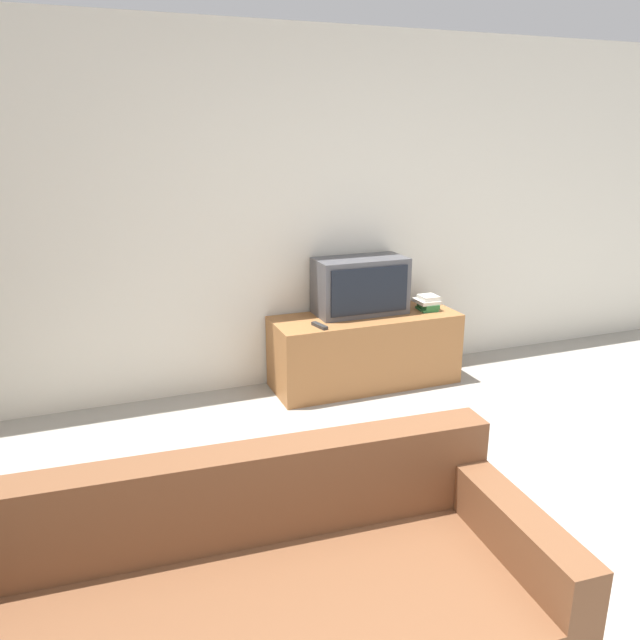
{
  "coord_description": "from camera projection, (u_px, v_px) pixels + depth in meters",
  "views": [
    {
      "loc": [
        -1.46,
        -1.36,
        1.89
      ],
      "look_at": [
        -0.06,
        2.28,
        0.7
      ],
      "focal_mm": 35.0,
      "sensor_mm": 36.0,
      "label": 1
    }
  ],
  "objects": [
    {
      "name": "wall_back",
      "position": [
        292.0,
        214.0,
        4.6
      ],
      "size": [
        9.0,
        0.06,
        2.6
      ],
      "color": "silver",
      "rests_on": "ground_plane"
    },
    {
      "name": "tv_stand",
      "position": [
        365.0,
        350.0,
        4.78
      ],
      "size": [
        1.42,
        0.51,
        0.55
      ],
      "color": "#9E6638",
      "rests_on": "ground_plane"
    },
    {
      "name": "television",
      "position": [
        360.0,
        286.0,
        4.71
      ],
      "size": [
        0.69,
        0.35,
        0.43
      ],
      "color": "#4C4C51",
      "rests_on": "tv_stand"
    },
    {
      "name": "couch",
      "position": [
        239.0,
        633.0,
        2.09
      ],
      "size": [
        2.17,
        0.99,
        0.78
      ],
      "rotation": [
        0.0,
        0.0,
        -0.06
      ],
      "color": "brown",
      "rests_on": "ground_plane"
    },
    {
      "name": "book_stack",
      "position": [
        428.0,
        303.0,
        4.84
      ],
      "size": [
        0.16,
        0.19,
        0.11
      ],
      "color": "#2D753D",
      "rests_on": "tv_stand"
    },
    {
      "name": "remote_on_stand",
      "position": [
        320.0,
        326.0,
        4.42
      ],
      "size": [
        0.07,
        0.16,
        0.02
      ],
      "rotation": [
        0.0,
        0.0,
        0.22
      ],
      "color": "#2D2D2D",
      "rests_on": "tv_stand"
    }
  ]
}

